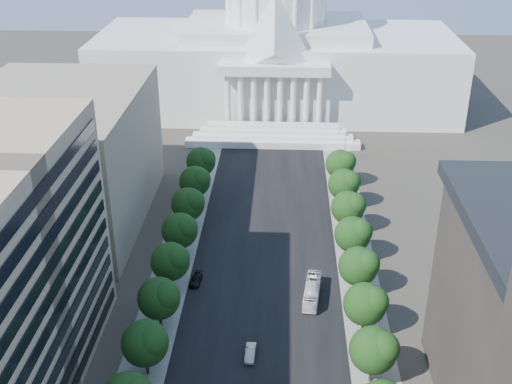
# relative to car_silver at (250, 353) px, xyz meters

# --- Properties ---
(road_asphalt) EXTENTS (30.00, 260.00, 0.01)m
(road_asphalt) POSITION_rel_car_silver_xyz_m (1.52, 37.23, -0.79)
(road_asphalt) COLOR black
(road_asphalt) RESTS_ON ground
(sidewalk_left) EXTENTS (8.00, 260.00, 0.02)m
(sidewalk_left) POSITION_rel_car_silver_xyz_m (-17.48, 37.23, -0.79)
(sidewalk_left) COLOR gray
(sidewalk_left) RESTS_ON ground
(sidewalk_right) EXTENTS (8.00, 260.00, 0.02)m
(sidewalk_right) POSITION_rel_car_silver_xyz_m (20.52, 37.23, -0.79)
(sidewalk_right) COLOR gray
(sidewalk_right) RESTS_ON ground
(capitol) EXTENTS (120.00, 56.00, 73.00)m
(capitol) POSITION_rel_car_silver_xyz_m (1.52, 132.12, 19.22)
(capitol) COLOR white
(capitol) RESTS_ON ground
(office_block_left_far) EXTENTS (38.00, 52.00, 30.00)m
(office_block_left_far) POSITION_rel_car_silver_xyz_m (-46.48, 47.23, 14.21)
(office_block_left_far) COLOR gray
(office_block_left_far) RESTS_ON ground
(tree_l_d) EXTENTS (7.79, 7.60, 9.97)m
(tree_l_d) POSITION_rel_car_silver_xyz_m (-16.14, -4.97, 5.67)
(tree_l_d) COLOR #33261C
(tree_l_d) RESTS_ON ground
(tree_l_e) EXTENTS (7.79, 7.60, 9.97)m
(tree_l_e) POSITION_rel_car_silver_xyz_m (-16.14, 7.03, 5.67)
(tree_l_e) COLOR #33261C
(tree_l_e) RESTS_ON ground
(tree_l_f) EXTENTS (7.79, 7.60, 9.97)m
(tree_l_f) POSITION_rel_car_silver_xyz_m (-16.14, 19.03, 5.67)
(tree_l_f) COLOR #33261C
(tree_l_f) RESTS_ON ground
(tree_l_g) EXTENTS (7.79, 7.60, 9.97)m
(tree_l_g) POSITION_rel_car_silver_xyz_m (-16.14, 31.03, 5.67)
(tree_l_g) COLOR #33261C
(tree_l_g) RESTS_ON ground
(tree_l_h) EXTENTS (7.79, 7.60, 9.97)m
(tree_l_h) POSITION_rel_car_silver_xyz_m (-16.14, 43.03, 5.67)
(tree_l_h) COLOR #33261C
(tree_l_h) RESTS_ON ground
(tree_l_i) EXTENTS (7.79, 7.60, 9.97)m
(tree_l_i) POSITION_rel_car_silver_xyz_m (-16.14, 55.03, 5.67)
(tree_l_i) COLOR #33261C
(tree_l_i) RESTS_ON ground
(tree_l_j) EXTENTS (7.79, 7.60, 9.97)m
(tree_l_j) POSITION_rel_car_silver_xyz_m (-16.14, 67.03, 5.67)
(tree_l_j) COLOR #33261C
(tree_l_j) RESTS_ON ground
(tree_r_d) EXTENTS (7.79, 7.60, 9.97)m
(tree_r_d) POSITION_rel_car_silver_xyz_m (19.86, -4.97, 5.67)
(tree_r_d) COLOR #33261C
(tree_r_d) RESTS_ON ground
(tree_r_e) EXTENTS (7.79, 7.60, 9.97)m
(tree_r_e) POSITION_rel_car_silver_xyz_m (19.86, 7.03, 5.67)
(tree_r_e) COLOR #33261C
(tree_r_e) RESTS_ON ground
(tree_r_f) EXTENTS (7.79, 7.60, 9.97)m
(tree_r_f) POSITION_rel_car_silver_xyz_m (19.86, 19.03, 5.67)
(tree_r_f) COLOR #33261C
(tree_r_f) RESTS_ON ground
(tree_r_g) EXTENTS (7.79, 7.60, 9.97)m
(tree_r_g) POSITION_rel_car_silver_xyz_m (19.86, 31.03, 5.67)
(tree_r_g) COLOR #33261C
(tree_r_g) RESTS_ON ground
(tree_r_h) EXTENTS (7.79, 7.60, 9.97)m
(tree_r_h) POSITION_rel_car_silver_xyz_m (19.86, 43.03, 5.67)
(tree_r_h) COLOR #33261C
(tree_r_h) RESTS_ON ground
(tree_r_i) EXTENTS (7.79, 7.60, 9.97)m
(tree_r_i) POSITION_rel_car_silver_xyz_m (19.86, 55.03, 5.67)
(tree_r_i) COLOR #33261C
(tree_r_i) RESTS_ON ground
(tree_r_j) EXTENTS (7.79, 7.60, 9.97)m
(tree_r_j) POSITION_rel_car_silver_xyz_m (19.86, 67.03, 5.67)
(tree_r_j) COLOR #33261C
(tree_r_j) RESTS_ON ground
(streetlight_c) EXTENTS (2.61, 0.44, 9.00)m
(streetlight_c) POSITION_rel_car_silver_xyz_m (21.42, 7.23, 5.03)
(streetlight_c) COLOR gray
(streetlight_c) RESTS_ON ground
(streetlight_d) EXTENTS (2.61, 0.44, 9.00)m
(streetlight_d) POSITION_rel_car_silver_xyz_m (21.42, 32.23, 5.03)
(streetlight_d) COLOR gray
(streetlight_d) RESTS_ON ground
(streetlight_e) EXTENTS (2.61, 0.44, 9.00)m
(streetlight_e) POSITION_rel_car_silver_xyz_m (21.42, 57.23, 5.03)
(streetlight_e) COLOR gray
(streetlight_e) RESTS_ON ground
(streetlight_f) EXTENTS (2.61, 0.44, 9.00)m
(streetlight_f) POSITION_rel_car_silver_xyz_m (21.42, 82.23, 5.03)
(streetlight_f) COLOR gray
(streetlight_f) RESTS_ON ground
(car_silver) EXTENTS (1.85, 4.84, 1.57)m
(car_silver) POSITION_rel_car_silver_xyz_m (0.00, 0.00, 0.00)
(car_silver) COLOR #A7A9AE
(car_silver) RESTS_ON ground
(car_dark_b) EXTENTS (2.40, 5.00, 1.41)m
(car_dark_b) POSITION_rel_car_silver_xyz_m (-11.98, 21.23, -0.08)
(car_dark_b) COLOR black
(car_dark_b) RESTS_ON ground
(city_bus) EXTENTS (3.98, 11.50, 3.14)m
(city_bus) POSITION_rel_car_silver_xyz_m (10.87, 17.22, 0.78)
(city_bus) COLOR white
(city_bus) RESTS_ON ground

